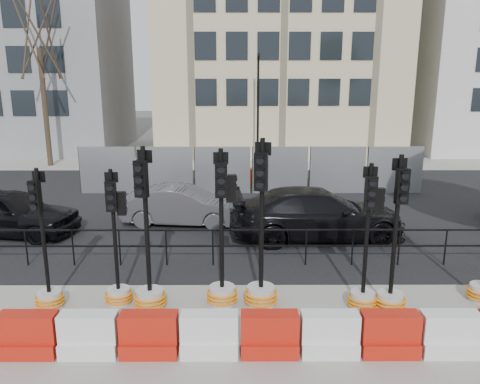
{
  "coord_description": "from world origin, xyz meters",
  "views": [
    {
      "loc": [
        -0.54,
        -10.14,
        4.76
      ],
      "look_at": [
        -0.5,
        3.0,
        1.54
      ],
      "focal_mm": 35.0,
      "sensor_mm": 36.0,
      "label": 1
    }
  ],
  "objects_px": {
    "traffic_signal_a": "(47,280)",
    "car_a": "(8,212)",
    "car_c": "(317,214)",
    "traffic_signal_d": "(222,269)"
  },
  "relations": [
    {
      "from": "traffic_signal_a",
      "to": "car_a",
      "type": "height_order",
      "value": "traffic_signal_a"
    },
    {
      "from": "car_a",
      "to": "car_c",
      "type": "bearing_deg",
      "value": -82.16
    },
    {
      "from": "traffic_signal_a",
      "to": "car_a",
      "type": "relative_size",
      "value": 0.67
    },
    {
      "from": "traffic_signal_d",
      "to": "car_c",
      "type": "bearing_deg",
      "value": 54.95
    },
    {
      "from": "car_c",
      "to": "traffic_signal_d",
      "type": "bearing_deg",
      "value": 142.87
    },
    {
      "from": "car_a",
      "to": "car_c",
      "type": "height_order",
      "value": "car_c"
    },
    {
      "from": "traffic_signal_d",
      "to": "car_c",
      "type": "xyz_separation_m",
      "value": [
        2.72,
        4.29,
        -0.04
      ]
    },
    {
      "from": "car_a",
      "to": "car_c",
      "type": "xyz_separation_m",
      "value": [
        9.48,
        -0.33,
        0.03
      ]
    },
    {
      "from": "traffic_signal_d",
      "to": "car_a",
      "type": "bearing_deg",
      "value": 142.92
    },
    {
      "from": "traffic_signal_a",
      "to": "car_a",
      "type": "xyz_separation_m",
      "value": [
        -3.09,
        4.77,
        0.11
      ]
    }
  ]
}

